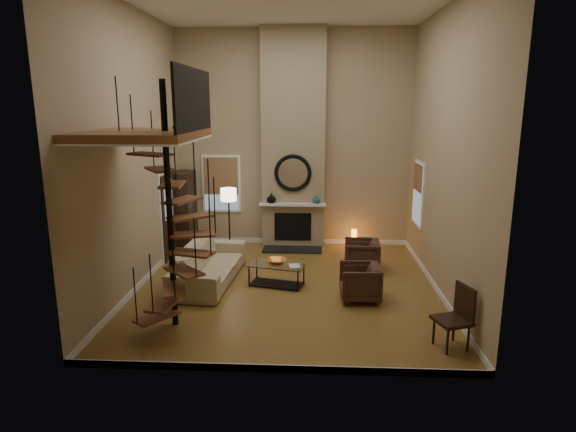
{
  "coord_description": "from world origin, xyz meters",
  "views": [
    {
      "loc": [
        0.49,
        -9.32,
        3.64
      ],
      "look_at": [
        0.0,
        0.4,
        1.4
      ],
      "focal_mm": 30.32,
      "sensor_mm": 36.0,
      "label": 1
    }
  ],
  "objects_px": {
    "armchair_near": "(365,256)",
    "accent_lamp": "(354,239)",
    "coffee_table": "(277,272)",
    "sofa": "(209,263)",
    "armchair_far": "(364,282)",
    "floor_lamp": "(229,200)",
    "side_chair": "(457,315)",
    "hutch": "(185,211)"
  },
  "relations": [
    {
      "from": "coffee_table",
      "to": "side_chair",
      "type": "bearing_deg",
      "value": -40.02
    },
    {
      "from": "armchair_far",
      "to": "side_chair",
      "type": "distance_m",
      "value": 2.17
    },
    {
      "from": "armchair_far",
      "to": "side_chair",
      "type": "height_order",
      "value": "side_chair"
    },
    {
      "from": "sofa",
      "to": "coffee_table",
      "type": "bearing_deg",
      "value": -92.94
    },
    {
      "from": "side_chair",
      "to": "armchair_near",
      "type": "bearing_deg",
      "value": 106.69
    },
    {
      "from": "coffee_table",
      "to": "accent_lamp",
      "type": "distance_m",
      "value": 3.27
    },
    {
      "from": "hutch",
      "to": "floor_lamp",
      "type": "xyz_separation_m",
      "value": [
        1.29,
        -0.82,
        0.46
      ]
    },
    {
      "from": "armchair_far",
      "to": "coffee_table",
      "type": "distance_m",
      "value": 1.84
    },
    {
      "from": "floor_lamp",
      "to": "armchair_near",
      "type": "bearing_deg",
      "value": -15.01
    },
    {
      "from": "armchair_far",
      "to": "side_chair",
      "type": "bearing_deg",
      "value": 33.3
    },
    {
      "from": "coffee_table",
      "to": "side_chair",
      "type": "xyz_separation_m",
      "value": [
        2.93,
        -2.46,
        0.24
      ]
    },
    {
      "from": "armchair_near",
      "to": "accent_lamp",
      "type": "bearing_deg",
      "value": -173.98
    },
    {
      "from": "side_chair",
      "to": "floor_lamp",
      "type": "bearing_deg",
      "value": 134.42
    },
    {
      "from": "armchair_near",
      "to": "armchair_far",
      "type": "bearing_deg",
      "value": -3.95
    },
    {
      "from": "armchair_far",
      "to": "floor_lamp",
      "type": "height_order",
      "value": "floor_lamp"
    },
    {
      "from": "hutch",
      "to": "armchair_far",
      "type": "distance_m",
      "value": 5.45
    },
    {
      "from": "hutch",
      "to": "side_chair",
      "type": "height_order",
      "value": "hutch"
    },
    {
      "from": "hutch",
      "to": "accent_lamp",
      "type": "height_order",
      "value": "hutch"
    },
    {
      "from": "sofa",
      "to": "armchair_near",
      "type": "height_order",
      "value": "sofa"
    },
    {
      "from": "armchair_far",
      "to": "floor_lamp",
      "type": "distance_m",
      "value": 4.04
    },
    {
      "from": "hutch",
      "to": "coffee_table",
      "type": "relative_size",
      "value": 1.6
    },
    {
      "from": "floor_lamp",
      "to": "coffee_table",
      "type": "bearing_deg",
      "value": -55.17
    },
    {
      "from": "hutch",
      "to": "side_chair",
      "type": "xyz_separation_m",
      "value": [
        5.5,
        -5.12,
        -0.42
      ]
    },
    {
      "from": "coffee_table",
      "to": "side_chair",
      "type": "height_order",
      "value": "side_chair"
    },
    {
      "from": "sofa",
      "to": "coffee_table",
      "type": "height_order",
      "value": "sofa"
    },
    {
      "from": "floor_lamp",
      "to": "sofa",
      "type": "bearing_deg",
      "value": -95.74
    },
    {
      "from": "floor_lamp",
      "to": "side_chair",
      "type": "relative_size",
      "value": 1.69
    },
    {
      "from": "sofa",
      "to": "armchair_far",
      "type": "distance_m",
      "value": 3.26
    },
    {
      "from": "hutch",
      "to": "coffee_table",
      "type": "height_order",
      "value": "hutch"
    },
    {
      "from": "sofa",
      "to": "accent_lamp",
      "type": "height_order",
      "value": "sofa"
    },
    {
      "from": "accent_lamp",
      "to": "coffee_table",
      "type": "bearing_deg",
      "value": -123.48
    },
    {
      "from": "armchair_far",
      "to": "side_chair",
      "type": "relative_size",
      "value": 0.75
    },
    {
      "from": "side_chair",
      "to": "armchair_far",
      "type": "bearing_deg",
      "value": 124.64
    },
    {
      "from": "sofa",
      "to": "side_chair",
      "type": "relative_size",
      "value": 2.6
    },
    {
      "from": "hutch",
      "to": "floor_lamp",
      "type": "height_order",
      "value": "hutch"
    },
    {
      "from": "hutch",
      "to": "coffee_table",
      "type": "distance_m",
      "value": 3.75
    },
    {
      "from": "hutch",
      "to": "armchair_near",
      "type": "xyz_separation_m",
      "value": [
        4.47,
        -1.68,
        -0.6
      ]
    },
    {
      "from": "sofa",
      "to": "side_chair",
      "type": "bearing_deg",
      "value": -116.99
    },
    {
      "from": "floor_lamp",
      "to": "hutch",
      "type": "bearing_deg",
      "value": 147.45
    },
    {
      "from": "armchair_far",
      "to": "sofa",
      "type": "bearing_deg",
      "value": -106.71
    },
    {
      "from": "floor_lamp",
      "to": "accent_lamp",
      "type": "bearing_deg",
      "value": 16.31
    },
    {
      "from": "armchair_far",
      "to": "floor_lamp",
      "type": "relative_size",
      "value": 0.44
    }
  ]
}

